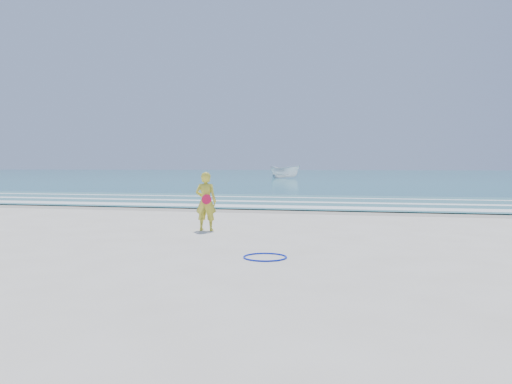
# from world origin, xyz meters

# --- Properties ---
(ground) EXTENTS (400.00, 400.00, 0.00)m
(ground) POSITION_xyz_m (0.00, 0.00, 0.00)
(ground) COLOR silver
(ground) RESTS_ON ground
(wet_sand) EXTENTS (400.00, 2.40, 0.00)m
(wet_sand) POSITION_xyz_m (0.00, 9.00, 0.00)
(wet_sand) COLOR #B2A893
(wet_sand) RESTS_ON ground
(ocean) EXTENTS (400.00, 190.00, 0.04)m
(ocean) POSITION_xyz_m (0.00, 105.00, 0.02)
(ocean) COLOR #19727F
(ocean) RESTS_ON ground
(shallow) EXTENTS (400.00, 10.00, 0.01)m
(shallow) POSITION_xyz_m (0.00, 14.00, 0.04)
(shallow) COLOR #59B7AD
(shallow) RESTS_ON ocean
(foam_near) EXTENTS (400.00, 1.40, 0.01)m
(foam_near) POSITION_xyz_m (0.00, 10.30, 0.05)
(foam_near) COLOR white
(foam_near) RESTS_ON shallow
(foam_mid) EXTENTS (400.00, 0.90, 0.01)m
(foam_mid) POSITION_xyz_m (0.00, 13.20, 0.05)
(foam_mid) COLOR white
(foam_mid) RESTS_ON shallow
(foam_far) EXTENTS (400.00, 0.60, 0.01)m
(foam_far) POSITION_xyz_m (0.00, 16.50, 0.05)
(foam_far) COLOR white
(foam_far) RESTS_ON shallow
(hoop) EXTENTS (0.94, 0.94, 0.03)m
(hoop) POSITION_xyz_m (1.21, -1.05, 0.02)
(hoop) COLOR #0B23CC
(hoop) RESTS_ON ground
(boat) EXTENTS (5.12, 3.57, 1.85)m
(boat) POSITION_xyz_m (-8.21, 58.18, 0.97)
(boat) COLOR white
(boat) RESTS_ON ocean
(woman) EXTENTS (0.59, 0.42, 1.61)m
(woman) POSITION_xyz_m (-1.20, 2.57, 0.81)
(woman) COLOR yellow
(woman) RESTS_ON ground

